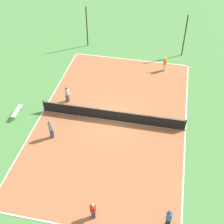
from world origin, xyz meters
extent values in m
plane|color=#518E47|center=(0.00, 0.00, 0.00)|extent=(80.00, 80.00, 0.00)
cube|color=#AD6B42|center=(0.00, 0.00, 0.01)|extent=(11.85, 19.21, 0.02)
cube|color=white|center=(-5.87, 0.00, 0.02)|extent=(0.10, 19.21, 0.00)
cube|color=white|center=(5.87, 0.00, 0.02)|extent=(0.10, 19.21, 0.00)
cube|color=white|center=(0.00, 9.56, 0.02)|extent=(11.85, 0.10, 0.00)
cube|color=white|center=(0.00, 0.00, 0.02)|extent=(11.85, 0.10, 0.00)
cylinder|color=black|center=(-5.77, 0.00, 0.57)|extent=(0.10, 0.10, 1.08)
cylinder|color=black|center=(5.77, 0.00, 0.57)|extent=(0.10, 0.10, 1.08)
cube|color=black|center=(0.00, 0.00, 0.54)|extent=(11.55, 0.03, 1.03)
cube|color=white|center=(0.00, 0.00, 1.03)|extent=(11.55, 0.04, 0.06)
cube|color=silver|center=(-7.79, -0.92, 0.43)|extent=(0.36, 1.62, 0.04)
cylinder|color=#4C4C51|center=(-7.79, -1.57, 0.21)|extent=(0.08, 0.08, 0.41)
cylinder|color=#4C4C51|center=(-7.79, -0.26, 0.21)|extent=(0.08, 0.08, 0.41)
cube|color=#4C4C51|center=(-4.26, 1.64, 0.39)|extent=(0.31, 0.28, 0.74)
cylinder|color=silver|center=(-4.26, 1.64, 1.02)|extent=(0.46, 0.46, 0.52)
sphere|color=brown|center=(-4.26, 1.64, 1.39)|extent=(0.22, 0.22, 0.22)
cube|color=navy|center=(-4.08, -2.81, 0.44)|extent=(0.32, 0.32, 0.84)
cylinder|color=gray|center=(-4.08, -2.81, 1.15)|extent=(0.51, 0.51, 0.59)
sphere|color=#A87A56|center=(-4.08, -2.81, 1.57)|extent=(0.25, 0.25, 0.25)
cube|color=white|center=(3.56, 8.20, 0.39)|extent=(0.26, 0.21, 0.73)
cylinder|color=orange|center=(3.56, 8.20, 1.01)|extent=(0.37, 0.37, 0.51)
sphere|color=beige|center=(3.56, 8.20, 1.37)|extent=(0.22, 0.22, 0.22)
cylinder|color=#262626|center=(3.24, 8.21, 1.13)|extent=(0.28, 0.04, 0.03)
torus|color=black|center=(2.96, 8.22, 1.13)|extent=(0.31, 0.31, 0.02)
cube|color=navy|center=(0.67, -8.68, 0.37)|extent=(0.30, 0.32, 0.69)
cylinder|color=red|center=(0.67, -8.68, 0.95)|extent=(0.49, 0.49, 0.48)
sphere|color=beige|center=(0.67, -8.68, 1.29)|extent=(0.21, 0.21, 0.21)
cube|color=black|center=(5.06, -8.32, 0.41)|extent=(0.25, 0.29, 0.76)
cylinder|color=blue|center=(5.06, -8.32, 1.06)|extent=(0.43, 0.43, 0.54)
sphere|color=brown|center=(5.06, -8.32, 1.44)|extent=(0.23, 0.23, 0.23)
sphere|color=#CCE033|center=(-3.31, 7.38, 0.06)|extent=(0.07, 0.07, 0.07)
sphere|color=#CCE033|center=(-0.19, 2.44, 0.06)|extent=(0.07, 0.07, 0.07)
sphere|color=#CCE033|center=(2.99, 5.22, 0.06)|extent=(0.07, 0.07, 0.07)
cylinder|color=black|center=(-5.14, 11.56, 2.22)|extent=(0.12, 0.12, 4.44)
cylinder|color=black|center=(5.14, 11.56, 2.22)|extent=(0.12, 0.12, 4.44)
camera|label=1|loc=(3.80, -18.28, 17.07)|focal=50.00mm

